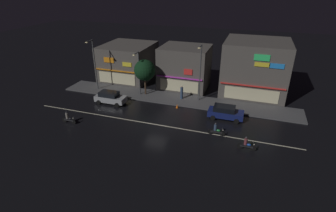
# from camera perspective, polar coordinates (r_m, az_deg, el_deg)

# --- Properties ---
(ground_plane) EXTENTS (140.00, 140.00, 0.00)m
(ground_plane) POSITION_cam_1_polar(r_m,az_deg,el_deg) (31.51, -2.70, -4.03)
(ground_plane) COLOR black
(lane_divider_stripe) EXTENTS (32.84, 0.16, 0.01)m
(lane_divider_stripe) POSITION_cam_1_polar(r_m,az_deg,el_deg) (31.51, -2.70, -4.02)
(lane_divider_stripe) COLOR beige
(lane_divider_stripe) RESTS_ON ground
(sidewalk_far) EXTENTS (34.57, 4.12, 0.14)m
(sidewalk_far) POSITION_cam_1_polar(r_m,az_deg,el_deg) (37.98, 1.46, 1.57)
(sidewalk_far) COLOR #4C4C4F
(sidewalk_far) RESTS_ON ground
(storefront_left_block) EXTENTS (7.99, 8.91, 5.80)m
(storefront_left_block) POSITION_cam_1_polar(r_m,az_deg,el_deg) (46.32, -8.60, 9.55)
(storefront_left_block) COLOR #56514C
(storefront_left_block) RESTS_ON ground
(storefront_center_block) EXTENTS (9.04, 8.74, 7.84)m
(storefront_center_block) POSITION_cam_1_polar(r_m,az_deg,el_deg) (41.19, 18.31, 7.95)
(storefront_center_block) COLOR #56514C
(storefront_center_block) RESTS_ON ground
(storefront_right_block) EXTENTS (7.33, 6.57, 6.49)m
(storefront_right_block) POSITION_cam_1_polar(r_m,az_deg,el_deg) (41.59, 3.67, 8.40)
(storefront_right_block) COLOR #56514C
(storefront_right_block) RESTS_ON ground
(streetlamp_west) EXTENTS (0.44, 1.64, 7.68)m
(streetlamp_west) POSITION_cam_1_polar(r_m,az_deg,el_deg) (41.27, -15.80, 9.36)
(streetlamp_west) COLOR #47494C
(streetlamp_west) RESTS_ON sidewalk_far
(streetlamp_mid) EXTENTS (0.44, 1.64, 6.44)m
(streetlamp_mid) POSITION_cam_1_polar(r_m,az_deg,el_deg) (38.10, -6.46, 7.81)
(streetlamp_mid) COLOR #47494C
(streetlamp_mid) RESTS_ON sidewalk_far
(streetlamp_east) EXTENTS (0.44, 1.64, 7.89)m
(streetlamp_east) POSITION_cam_1_polar(r_m,az_deg,el_deg) (35.93, 6.96, 7.93)
(streetlamp_east) COLOR #47494C
(streetlamp_east) RESTS_ON sidewalk_far
(pedestrian_on_sidewalk) EXTENTS (0.40, 0.40, 1.95)m
(pedestrian_on_sidewalk) POSITION_cam_1_polar(r_m,az_deg,el_deg) (37.58, 2.99, 2.88)
(pedestrian_on_sidewalk) COLOR #334766
(pedestrian_on_sidewalk) RESTS_ON sidewalk_far
(street_tree) EXTENTS (3.08, 3.08, 5.28)m
(street_tree) POSITION_cam_1_polar(r_m,az_deg,el_deg) (38.24, -5.08, 7.74)
(street_tree) COLOR #473323
(street_tree) RESTS_ON sidewalk_far
(parked_car_near_kerb) EXTENTS (4.30, 1.98, 1.67)m
(parked_car_near_kerb) POSITION_cam_1_polar(r_m,az_deg,el_deg) (33.17, 12.34, -1.33)
(parked_car_near_kerb) COLOR navy
(parked_car_near_kerb) RESTS_ON ground
(parked_car_trailing) EXTENTS (4.30, 1.98, 1.67)m
(parked_car_trailing) POSITION_cam_1_polar(r_m,az_deg,el_deg) (37.35, -12.43, 1.85)
(parked_car_trailing) COLOR #9EA0A5
(parked_car_trailing) RESTS_ON ground
(motorcycle_lead) EXTENTS (1.90, 0.60, 1.52)m
(motorcycle_lead) POSITION_cam_1_polar(r_m,az_deg,el_deg) (33.71, -20.85, -2.51)
(motorcycle_lead) COLOR black
(motorcycle_lead) RESTS_ON ground
(motorcycle_following) EXTENTS (1.90, 0.60, 1.52)m
(motorcycle_following) POSITION_cam_1_polar(r_m,az_deg,el_deg) (27.96, 16.65, -7.97)
(motorcycle_following) COLOR black
(motorcycle_following) RESTS_ON ground
(motorcycle_opposite_lane) EXTENTS (1.90, 0.60, 1.52)m
(motorcycle_opposite_lane) POSITION_cam_1_polar(r_m,az_deg,el_deg) (29.64, 10.40, -5.15)
(motorcycle_opposite_lane) COLOR black
(motorcycle_opposite_lane) RESTS_ON ground
(traffic_cone) EXTENTS (0.36, 0.36, 0.55)m
(traffic_cone) POSITION_cam_1_polar(r_m,az_deg,el_deg) (35.35, 2.00, -0.01)
(traffic_cone) COLOR orange
(traffic_cone) RESTS_ON ground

